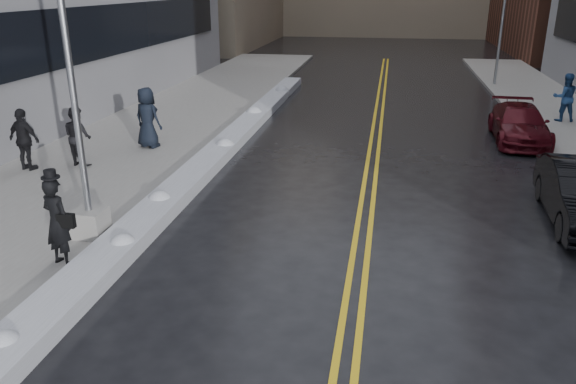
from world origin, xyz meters
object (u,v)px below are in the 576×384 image
at_px(pedestrian_b, 78,136).
at_px(pedestrian_c, 147,118).
at_px(pedestrian_fedora, 57,222).
at_px(pedestrian_d, 24,140).
at_px(pedestrian_east, 565,97).
at_px(traffic_signal, 502,22).
at_px(lamppost, 78,129).
at_px(car_maroon, 519,124).

xyz_separation_m(pedestrian_b, pedestrian_c, (1.23, 2.24, 0.11)).
distance_m(pedestrian_fedora, pedestrian_d, 6.72).
distance_m(pedestrian_c, pedestrian_east, 16.00).
height_order(pedestrian_b, pedestrian_c, pedestrian_c).
bearing_deg(pedestrian_east, pedestrian_fedora, 44.39).
bearing_deg(pedestrian_east, traffic_signal, -86.29).
bearing_deg(pedestrian_fedora, pedestrian_b, -45.50).
height_order(pedestrian_b, pedestrian_d, pedestrian_d).
bearing_deg(lamppost, pedestrian_east, 45.77).
xyz_separation_m(pedestrian_c, pedestrian_east, (14.62, 6.50, -0.06)).
bearing_deg(traffic_signal, car_maroon, -94.93).
bearing_deg(pedestrian_b, traffic_signal, -100.36).
bearing_deg(pedestrian_east, pedestrian_b, 24.62).
distance_m(pedestrian_fedora, pedestrian_b, 6.61).
bearing_deg(car_maroon, pedestrian_fedora, -130.49).
height_order(pedestrian_c, pedestrian_d, pedestrian_c).
bearing_deg(pedestrian_c, pedestrian_d, 68.60).
height_order(lamppost, car_maroon, lamppost).
bearing_deg(lamppost, pedestrian_b, 121.54).
bearing_deg(pedestrian_b, pedestrian_c, -88.94).
height_order(pedestrian_fedora, pedestrian_d, pedestrian_d).
distance_m(pedestrian_b, pedestrian_d, 1.46).
distance_m(pedestrian_c, car_maroon, 12.92).
xyz_separation_m(pedestrian_d, car_maroon, (14.92, 6.48, -0.43)).
relative_size(lamppost, car_maroon, 1.76).
relative_size(pedestrian_c, car_maroon, 0.46).
bearing_deg(pedestrian_fedora, pedestrian_c, -60.04).
bearing_deg(lamppost, pedestrian_d, 136.39).
relative_size(pedestrian_east, car_maroon, 0.43).
bearing_deg(pedestrian_c, traffic_signal, -112.48).
bearing_deg(pedestrian_d, car_maroon, -144.43).
bearing_deg(car_maroon, pedestrian_b, -155.09).
relative_size(pedestrian_c, pedestrian_east, 1.06).
xyz_separation_m(pedestrian_b, pedestrian_d, (-1.28, -0.70, 0.02)).
bearing_deg(car_maroon, traffic_signal, 87.01).
bearing_deg(pedestrian_b, pedestrian_fedora, 146.14).
relative_size(lamppost, pedestrian_east, 4.07).
relative_size(pedestrian_fedora, pedestrian_d, 0.97).
height_order(pedestrian_d, car_maroon, pedestrian_d).
xyz_separation_m(pedestrian_c, pedestrian_d, (-2.51, -2.94, -0.09)).
xyz_separation_m(pedestrian_fedora, pedestrian_d, (-4.22, 5.23, 0.02)).
xyz_separation_m(traffic_signal, car_maroon, (-1.00, -11.59, -2.77)).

